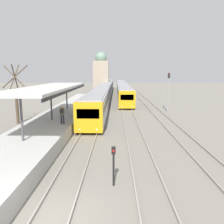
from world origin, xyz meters
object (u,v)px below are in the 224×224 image
object	(u,v)px
train_far	(122,88)
train_near	(106,89)
signal_post_near	(114,162)
person_on_platform	(62,113)
signal_mast_far	(168,88)

from	to	relation	value
train_far	train_near	bearing A→B (deg)	-127.68
signal_post_near	train_near	bearing A→B (deg)	93.18
person_on_platform	train_near	distance (m)	33.06
train_near	signal_mast_far	distance (m)	22.91
person_on_platform	train_near	xyz separation A→B (m)	(2.30, 32.98, -0.30)
person_on_platform	train_far	world-z (taller)	train_far
signal_post_near	signal_mast_far	world-z (taller)	signal_mast_far
train_far	signal_mast_far	bearing A→B (deg)	-77.41
signal_mast_far	train_near	bearing A→B (deg)	115.50
signal_mast_far	person_on_platform	bearing A→B (deg)	-134.49
person_on_platform	signal_mast_far	size ratio (longest dim) A/B	0.30
train_near	train_far	xyz separation A→B (m)	(4.06, 5.26, -0.04)
train_near	signal_post_near	size ratio (longest dim) A/B	33.27
train_far	signal_post_near	distance (m)	47.07
person_on_platform	signal_post_near	xyz separation A→B (m)	(4.62, -8.79, -0.78)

